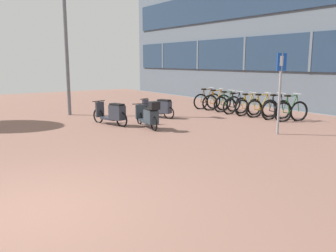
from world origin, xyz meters
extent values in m
cube|color=#855D50|center=(4.80, 0.00, -0.03)|extent=(14.40, 40.00, 0.05)
cube|color=#545F6A|center=(12.15, 3.83, 2.50)|extent=(0.10, 0.12, 1.62)
cube|color=#545F6A|center=(12.15, 7.49, 2.50)|extent=(0.10, 0.12, 1.62)
cube|color=#545F6A|center=(12.15, 11.14, 2.50)|extent=(0.10, 0.12, 1.62)
cube|color=#545F6A|center=(12.15, 14.80, 2.50)|extent=(0.10, 0.12, 1.62)
torus|color=black|center=(9.27, 2.85, 0.34)|extent=(0.74, 0.29, 0.75)
torus|color=black|center=(9.91, 2.66, 0.34)|extent=(0.74, 0.29, 0.75)
cylinder|color=#2C6330|center=(9.66, 2.73, 0.61)|extent=(0.32, 0.13, 0.66)
cylinder|color=#2C6330|center=(9.46, 2.79, 0.58)|extent=(0.15, 0.08, 0.60)
cylinder|color=#2C6330|center=(9.61, 2.75, 0.90)|extent=(0.40, 0.15, 0.09)
cylinder|color=#2C6330|center=(9.39, 2.82, 0.31)|extent=(0.26, 0.10, 0.08)
cylinder|color=#2C6330|center=(9.34, 2.83, 0.61)|extent=(0.17, 0.07, 0.55)
cylinder|color=#2C6330|center=(9.85, 2.67, 0.63)|extent=(0.15, 0.07, 0.60)
cube|color=black|center=(9.41, 2.81, 0.92)|extent=(0.24, 0.15, 0.06)
cylinder|color=#ADADB2|center=(9.80, 2.69, 0.98)|extent=(0.16, 0.47, 0.02)
torus|color=black|center=(9.25, 3.43, 0.33)|extent=(0.73, 0.21, 0.73)
torus|color=black|center=(9.87, 3.31, 0.33)|extent=(0.73, 0.21, 0.73)
cylinder|color=black|center=(9.62, 3.36, 0.59)|extent=(0.31, 0.09, 0.64)
cylinder|color=black|center=(9.43, 3.40, 0.57)|extent=(0.14, 0.06, 0.58)
cylinder|color=black|center=(9.57, 3.37, 0.88)|extent=(0.39, 0.11, 0.09)
cylinder|color=black|center=(9.36, 3.41, 0.31)|extent=(0.25, 0.07, 0.08)
cylinder|color=black|center=(9.31, 3.42, 0.59)|extent=(0.17, 0.06, 0.54)
cylinder|color=black|center=(9.82, 3.32, 0.62)|extent=(0.15, 0.06, 0.58)
cube|color=black|center=(9.38, 3.41, 0.90)|extent=(0.23, 0.13, 0.06)
cylinder|color=#ADADB2|center=(9.76, 3.34, 0.96)|extent=(0.11, 0.48, 0.02)
torus|color=black|center=(9.18, 4.11, 0.32)|extent=(0.69, 0.32, 0.71)
torus|color=black|center=(9.81, 3.87, 0.32)|extent=(0.69, 0.32, 0.71)
cylinder|color=#C08A19|center=(9.56, 3.97, 0.58)|extent=(0.32, 0.15, 0.62)
cylinder|color=#C08A19|center=(9.37, 4.04, 0.55)|extent=(0.15, 0.08, 0.57)
cylinder|color=#C08A19|center=(9.51, 3.99, 0.86)|extent=(0.39, 0.18, 0.08)
cylinder|color=#C08A19|center=(9.30, 4.07, 0.30)|extent=(0.25, 0.12, 0.08)
cylinder|color=#C08A19|center=(9.25, 4.09, 0.58)|extent=(0.17, 0.08, 0.52)
cylinder|color=#C08A19|center=(9.75, 3.90, 0.60)|extent=(0.15, 0.08, 0.57)
cube|color=black|center=(9.32, 4.06, 0.87)|extent=(0.24, 0.16, 0.06)
cylinder|color=#ADADB2|center=(9.70, 3.92, 0.93)|extent=(0.19, 0.46, 0.02)
torus|color=black|center=(9.09, 4.65, 0.31)|extent=(0.69, 0.16, 0.69)
torus|color=black|center=(9.71, 4.57, 0.31)|extent=(0.69, 0.16, 0.69)
cylinder|color=#B8891A|center=(9.46, 4.60, 0.56)|extent=(0.31, 0.08, 0.61)
cylinder|color=#B8891A|center=(9.27, 4.63, 0.54)|extent=(0.14, 0.05, 0.55)
cylinder|color=#B8891A|center=(9.41, 4.61, 0.83)|extent=(0.38, 0.08, 0.08)
cylinder|color=#B8891A|center=(9.21, 4.64, 0.29)|extent=(0.25, 0.06, 0.07)
cylinder|color=#B8891A|center=(9.16, 4.64, 0.56)|extent=(0.16, 0.05, 0.50)
cylinder|color=#B8891A|center=(9.66, 4.58, 0.58)|extent=(0.15, 0.05, 0.55)
cube|color=black|center=(9.22, 4.63, 0.85)|extent=(0.23, 0.12, 0.06)
cylinder|color=#ADADB2|center=(9.60, 4.59, 0.90)|extent=(0.09, 0.48, 0.02)
torus|color=black|center=(9.02, 5.26, 0.31)|extent=(0.69, 0.14, 0.69)
torus|color=black|center=(9.62, 5.20, 0.31)|extent=(0.69, 0.14, 0.69)
cylinder|color=black|center=(9.38, 5.22, 0.56)|extent=(0.30, 0.07, 0.60)
cylinder|color=black|center=(9.20, 5.24, 0.54)|extent=(0.13, 0.05, 0.55)
cylinder|color=black|center=(9.33, 5.23, 0.83)|extent=(0.37, 0.07, 0.08)
cylinder|color=black|center=(9.13, 5.25, 0.29)|extent=(0.24, 0.05, 0.07)
cylinder|color=black|center=(9.09, 5.26, 0.56)|extent=(0.16, 0.04, 0.50)
cylinder|color=black|center=(9.56, 5.20, 0.58)|extent=(0.14, 0.05, 0.55)
cube|color=black|center=(9.15, 5.25, 0.85)|extent=(0.23, 0.11, 0.06)
cylinder|color=#ADADB2|center=(9.51, 5.21, 0.90)|extent=(0.07, 0.48, 0.02)
torus|color=black|center=(9.14, 5.92, 0.31)|extent=(0.69, 0.21, 0.70)
torus|color=black|center=(9.76, 5.78, 0.31)|extent=(0.69, 0.21, 0.70)
cylinder|color=#2B6431|center=(9.51, 5.84, 0.56)|extent=(0.31, 0.10, 0.61)
cylinder|color=#2B6431|center=(9.33, 5.88, 0.54)|extent=(0.14, 0.06, 0.55)
cylinder|color=#2B6431|center=(9.46, 5.85, 0.84)|extent=(0.38, 0.12, 0.08)
cylinder|color=#2B6431|center=(9.26, 5.89, 0.29)|extent=(0.24, 0.08, 0.08)
cylinder|color=#2B6431|center=(9.21, 5.90, 0.56)|extent=(0.16, 0.06, 0.51)
cylinder|color=#2B6431|center=(9.70, 5.80, 0.59)|extent=(0.15, 0.06, 0.55)
cube|color=black|center=(9.28, 5.89, 0.85)|extent=(0.23, 0.13, 0.06)
cylinder|color=#ADADB2|center=(9.65, 5.81, 0.91)|extent=(0.12, 0.47, 0.02)
torus|color=black|center=(9.12, 6.59, 0.32)|extent=(0.69, 0.34, 0.72)
torus|color=black|center=(9.70, 6.35, 0.32)|extent=(0.69, 0.34, 0.72)
cylinder|color=#BD861C|center=(9.47, 6.45, 0.58)|extent=(0.30, 0.15, 0.63)
cylinder|color=#BD861C|center=(9.30, 6.52, 0.56)|extent=(0.14, 0.08, 0.57)
cylinder|color=#BD861C|center=(9.42, 6.46, 0.87)|extent=(0.37, 0.18, 0.08)
cylinder|color=#BD861C|center=(9.23, 6.54, 0.30)|extent=(0.24, 0.12, 0.08)
cylinder|color=#BD861C|center=(9.19, 6.56, 0.58)|extent=(0.16, 0.08, 0.52)
cylinder|color=#BD861C|center=(9.65, 6.37, 0.61)|extent=(0.14, 0.08, 0.57)
cube|color=black|center=(9.25, 6.53, 0.88)|extent=(0.24, 0.17, 0.06)
cylinder|color=#ADADB2|center=(9.60, 6.39, 0.94)|extent=(0.20, 0.45, 0.02)
torus|color=black|center=(9.07, 7.16, 0.33)|extent=(0.72, 0.22, 0.73)
torus|color=black|center=(9.72, 7.02, 0.33)|extent=(0.72, 0.22, 0.73)
cylinder|color=brown|center=(9.46, 7.07, 0.59)|extent=(0.32, 0.10, 0.64)
cylinder|color=brown|center=(9.27, 7.12, 0.56)|extent=(0.15, 0.07, 0.58)
cylinder|color=brown|center=(9.41, 7.09, 0.87)|extent=(0.40, 0.12, 0.08)
cylinder|color=brown|center=(9.19, 7.13, 0.30)|extent=(0.26, 0.08, 0.08)
cylinder|color=brown|center=(9.14, 7.14, 0.59)|extent=(0.17, 0.06, 0.53)
cylinder|color=brown|center=(9.66, 7.03, 0.61)|extent=(0.15, 0.06, 0.58)
cube|color=black|center=(9.21, 7.13, 0.89)|extent=(0.23, 0.13, 0.06)
cylinder|color=#ADADB2|center=(9.60, 7.04, 0.95)|extent=(0.13, 0.47, 0.02)
torus|color=black|center=(4.60, 4.04, 0.22)|extent=(0.13, 0.49, 0.49)
torus|color=black|center=(4.84, 5.34, 0.22)|extent=(0.13, 0.49, 0.49)
cube|color=#2D3A45|center=(4.72, 4.69, 0.20)|extent=(0.41, 0.78, 0.08)
cube|color=#2D3A45|center=(4.64, 4.28, 0.40)|extent=(0.40, 0.63, 0.41)
cube|color=black|center=(4.64, 4.28, 0.64)|extent=(0.35, 0.57, 0.06)
cylinder|color=#2D3A45|center=(4.83, 5.32, 0.46)|extent=(0.09, 0.13, 0.49)
cube|color=#2D3A45|center=(4.82, 5.25, 0.44)|extent=(0.33, 0.14, 0.48)
cylinder|color=black|center=(4.83, 5.30, 0.70)|extent=(0.52, 0.12, 0.03)
cube|color=black|center=(4.59, 3.99, 0.79)|extent=(0.33, 0.33, 0.24)
torus|color=black|center=(6.32, 5.71, 0.21)|extent=(0.23, 0.46, 0.47)
torus|color=black|center=(5.86, 6.81, 0.21)|extent=(0.23, 0.46, 0.47)
cube|color=#353946|center=(6.09, 6.26, 0.19)|extent=(0.52, 0.72, 0.08)
cube|color=#353946|center=(6.24, 5.91, 0.42)|extent=(0.48, 0.60, 0.45)
cube|color=black|center=(6.24, 5.91, 0.68)|extent=(0.42, 0.54, 0.06)
cylinder|color=#353946|center=(5.87, 6.78, 0.45)|extent=(0.11, 0.14, 0.48)
cube|color=#353946|center=(5.90, 6.71, 0.43)|extent=(0.33, 0.20, 0.47)
cylinder|color=black|center=(5.88, 6.76, 0.68)|extent=(0.49, 0.23, 0.03)
torus|color=black|center=(4.09, 5.21, 0.24)|extent=(0.18, 0.53, 0.53)
torus|color=black|center=(3.78, 6.39, 0.24)|extent=(0.18, 0.53, 0.53)
cube|color=#2F333D|center=(3.94, 5.80, 0.21)|extent=(0.44, 0.73, 0.08)
cube|color=#2F333D|center=(4.04, 5.42, 0.45)|extent=(0.43, 0.60, 0.47)
cube|color=black|center=(4.04, 5.42, 0.72)|extent=(0.37, 0.54, 0.06)
cylinder|color=#2F333D|center=(3.79, 6.37, 0.50)|extent=(0.10, 0.13, 0.53)
cube|color=#2F333D|center=(3.81, 6.30, 0.48)|extent=(0.33, 0.16, 0.52)
cylinder|color=black|center=(3.80, 6.34, 0.76)|extent=(0.51, 0.16, 0.03)
cylinder|color=gray|center=(7.32, 1.53, 1.17)|extent=(0.07, 0.07, 2.35)
cube|color=#1646AC|center=(7.32, 1.52, 2.10)|extent=(0.40, 0.02, 0.50)
cube|color=white|center=(7.29, 1.51, 2.13)|extent=(0.14, 0.01, 0.28)
cylinder|color=slate|center=(3.58, 8.77, 2.84)|extent=(0.14, 0.14, 5.67)
camera|label=1|loc=(-1.09, -4.97, 2.10)|focal=37.52mm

